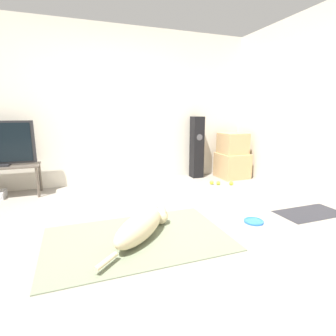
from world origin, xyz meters
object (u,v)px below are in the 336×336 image
(frisbee, at_px, (254,221))
(tennis_ball_near_speaker, at_px, (218,183))
(floor_speaker, at_px, (197,147))
(tennis_ball_loose_on_carpet, at_px, (212,182))
(dog, at_px, (142,226))
(cardboard_box_upper, at_px, (233,143))
(cardboard_box_lower, at_px, (232,165))
(tennis_ball_by_boxes, at_px, (231,183))

(frisbee, xyz_separation_m, tennis_ball_near_speaker, (0.42, 1.46, 0.02))
(floor_speaker, height_order, tennis_ball_loose_on_carpet, floor_speaker)
(dog, height_order, cardboard_box_upper, cardboard_box_upper)
(tennis_ball_loose_on_carpet, bearing_deg, cardboard_box_lower, 27.72)
(dog, bearing_deg, tennis_ball_near_speaker, 40.54)
(floor_speaker, bearing_deg, cardboard_box_lower, -21.96)
(frisbee, bearing_deg, cardboard_box_lower, 63.24)
(floor_speaker, relative_size, tennis_ball_loose_on_carpet, 16.90)
(tennis_ball_near_speaker, bearing_deg, tennis_ball_by_boxes, -21.64)
(cardboard_box_lower, bearing_deg, frisbee, -116.76)
(cardboard_box_lower, relative_size, cardboard_box_upper, 1.16)
(cardboard_box_lower, relative_size, tennis_ball_near_speaker, 7.69)
(dog, relative_size, cardboard_box_upper, 1.91)
(cardboard_box_upper, height_order, floor_speaker, floor_speaker)
(frisbee, bearing_deg, tennis_ball_loose_on_carpet, 77.79)
(tennis_ball_by_boxes, bearing_deg, frisbee, -114.15)
(tennis_ball_by_boxes, bearing_deg, tennis_ball_near_speaker, 158.36)
(cardboard_box_lower, height_order, floor_speaker, floor_speaker)
(cardboard_box_upper, bearing_deg, cardboard_box_lower, -43.08)
(dog, relative_size, tennis_ball_by_boxes, 12.64)
(floor_speaker, relative_size, tennis_ball_near_speaker, 16.90)
(dog, bearing_deg, cardboard_box_lower, 39.69)
(cardboard_box_upper, relative_size, tennis_ball_loose_on_carpet, 6.61)
(tennis_ball_loose_on_carpet, bearing_deg, tennis_ball_near_speaker, -37.74)
(cardboard_box_lower, distance_m, tennis_ball_loose_on_carpet, 0.70)
(cardboard_box_lower, height_order, tennis_ball_loose_on_carpet, cardboard_box_lower)
(tennis_ball_loose_on_carpet, bearing_deg, dog, -136.62)
(tennis_ball_by_boxes, xyz_separation_m, tennis_ball_loose_on_carpet, (-0.29, 0.15, 0.00))
(dog, height_order, tennis_ball_loose_on_carpet, dog)
(cardboard_box_lower, relative_size, floor_speaker, 0.45)
(frisbee, bearing_deg, cardboard_box_upper, 63.48)
(tennis_ball_near_speaker, xyz_separation_m, tennis_ball_loose_on_carpet, (-0.09, 0.07, 0.00))
(cardboard_box_upper, height_order, tennis_ball_loose_on_carpet, cardboard_box_upper)
(cardboard_box_lower, height_order, tennis_ball_by_boxes, cardboard_box_lower)
(tennis_ball_near_speaker, bearing_deg, frisbee, -105.97)
(tennis_ball_by_boxes, bearing_deg, cardboard_box_upper, 57.02)
(frisbee, distance_m, tennis_ball_by_boxes, 1.52)
(floor_speaker, distance_m, tennis_ball_near_speaker, 0.83)
(frisbee, distance_m, tennis_ball_near_speaker, 1.52)
(cardboard_box_lower, relative_size, tennis_ball_loose_on_carpet, 7.69)
(frisbee, relative_size, tennis_ball_near_speaker, 3.24)
(cardboard_box_lower, bearing_deg, tennis_ball_loose_on_carpet, -152.28)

